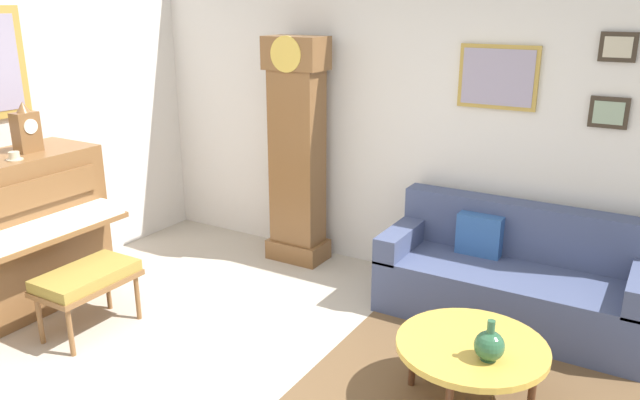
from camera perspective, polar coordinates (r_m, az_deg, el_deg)
name	(u,v)px	position (r m, az deg, el deg)	size (l,w,h in m)	color
wall_back	(409,113)	(5.31, 8.21, 7.94)	(5.30, 0.13, 2.80)	silver
area_rug	(480,400)	(4.05, 14.52, -17.35)	(2.10, 1.50, 0.01)	brown
piano	(8,236)	(5.23, -26.75, -3.00)	(0.87, 1.44, 1.21)	brown
piano_bench	(87,280)	(4.76, -20.62, -6.85)	(0.42, 0.70, 0.48)	brown
grandfather_clock	(297,158)	(5.55, -2.11, 3.89)	(0.52, 0.34, 2.03)	brown
couch	(512,279)	(4.91, 17.23, -6.93)	(1.90, 0.80, 0.84)	#424C70
coffee_table	(472,348)	(3.81, 13.76, -13.05)	(0.88, 0.88, 0.40)	gold
mantel_clock	(26,129)	(5.18, -25.38, 5.88)	(0.13, 0.18, 0.38)	brown
teacup	(14,157)	(4.98, -26.26, 3.59)	(0.12, 0.12, 0.06)	beige
green_jug	(489,345)	(3.63, 15.29, -12.76)	(0.17, 0.17, 0.24)	#234C33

